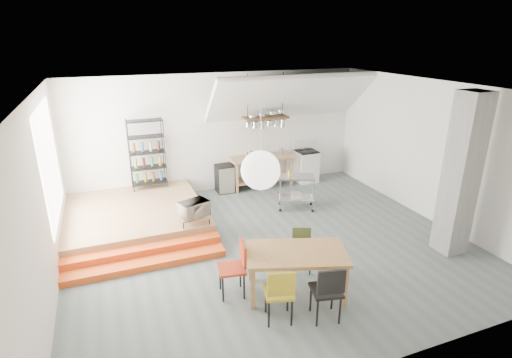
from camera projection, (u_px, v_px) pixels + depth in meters
name	position (u px, v px, depth m)	size (l,w,h in m)	color
floor	(270.00, 244.00, 8.33)	(8.00, 8.00, 0.00)	#566263
wall_back	(220.00, 133.00, 10.85)	(8.00, 0.04, 3.20)	silver
wall_left	(43.00, 201.00, 6.42)	(0.04, 7.00, 3.20)	silver
wall_right	(431.00, 151.00, 9.15)	(0.04, 7.00, 3.20)	silver
ceiling	(272.00, 89.00, 7.23)	(8.00, 7.00, 0.02)	white
slope_ceiling	(290.00, 97.00, 10.61)	(4.40, 1.80, 0.15)	white
window_pane	(50.00, 163.00, 7.67)	(0.02, 2.50, 2.20)	white
platform	(136.00, 216.00, 9.16)	(3.00, 3.00, 0.40)	#99784C
step_lower	(147.00, 264.00, 7.50)	(3.00, 0.35, 0.13)	#E1521A
step_upper	(144.00, 252.00, 7.78)	(3.00, 0.35, 0.27)	#E1521A
concrete_column	(461.00, 175.00, 7.59)	(0.50, 0.50, 3.20)	slate
kitchen_counter	(262.00, 166.00, 11.25)	(1.80, 0.60, 0.91)	#99784C
stove	(306.00, 165.00, 11.78)	(0.60, 0.60, 1.18)	white
pot_rack	(267.00, 120.00, 10.60)	(1.20, 0.50, 1.43)	#432D1B
wire_shelving	(147.00, 153.00, 9.99)	(0.88, 0.38, 1.80)	black
microwave_shelf	(194.00, 217.00, 8.32)	(0.60, 0.40, 0.16)	#99784C
paper_lantern	(261.00, 170.00, 6.02)	(0.60, 0.60, 0.60)	white
dining_table	(297.00, 256.00, 6.56)	(1.84, 1.39, 0.78)	brown
chair_mustard	(280.00, 291.00, 5.89)	(0.53, 0.53, 0.94)	#9D891A
chair_black	(328.00, 289.00, 5.92)	(0.52, 0.52, 0.96)	black
chair_olive	(302.00, 246.00, 7.33)	(0.47, 0.47, 0.80)	#4B592A
chair_red	(236.00, 264.00, 6.57)	(0.50, 0.50, 0.96)	#AA3118
rolling_cart	(297.00, 188.00, 9.87)	(0.98, 0.78, 0.86)	silver
mini_fridge	(224.00, 178.00, 11.00)	(0.45, 0.45, 0.77)	black
microwave	(194.00, 209.00, 8.26)	(0.59, 0.40, 0.32)	beige
bowl	(266.00, 156.00, 11.13)	(0.20, 0.20, 0.05)	silver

